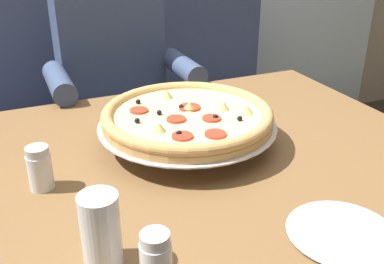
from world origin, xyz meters
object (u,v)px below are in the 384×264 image
at_px(patio_chair, 260,23).
at_px(diner_main, 117,79).
at_px(dining_table, 212,175).
at_px(booth_bench, 124,123).
at_px(pizza, 187,117).
at_px(plate_near_left, 343,230).
at_px(shaker_pepper_flakes, 40,171).
at_px(drinking_glass, 101,235).

bearing_deg(patio_chair, diner_main, -136.46).
height_order(dining_table, diner_main, diner_main).
bearing_deg(booth_bench, pizza, -93.28).
xyz_separation_m(plate_near_left, patio_chair, (1.40, 2.58, -0.21)).
xyz_separation_m(shaker_pepper_flakes, patio_chair, (1.90, 2.18, -0.24)).
relative_size(dining_table, pizza, 2.51).
bearing_deg(shaker_pepper_flakes, drinking_glass, -76.77).
xyz_separation_m(diner_main, pizza, (0.03, -0.64, 0.09)).
bearing_deg(drinking_glass, booth_bench, 73.98).
relative_size(shaker_pepper_flakes, drinking_glass, 0.73).
xyz_separation_m(diner_main, plate_near_left, (0.15, -1.11, 0.02)).
bearing_deg(booth_bench, shaker_pepper_flakes, -113.97).
bearing_deg(drinking_glass, dining_table, 41.00).
xyz_separation_m(dining_table, patio_chair, (1.46, 2.16, -0.12)).
relative_size(booth_bench, pizza, 3.49).
distance_m(dining_table, plate_near_left, 0.44).
distance_m(plate_near_left, patio_chair, 2.94).
height_order(booth_bench, plate_near_left, booth_bench).
distance_m(shaker_pepper_flakes, drinking_glass, 0.30).
height_order(diner_main, patio_chair, diner_main).
distance_m(diner_main, pizza, 0.65).
bearing_deg(drinking_glass, patio_chair, 53.50).
xyz_separation_m(diner_main, drinking_glass, (-0.29, -1.01, 0.07)).
xyz_separation_m(shaker_pepper_flakes, plate_near_left, (0.50, -0.40, -0.03)).
height_order(dining_table, plate_near_left, plate_near_left).
height_order(drinking_glass, patio_chair, drinking_glass).
xyz_separation_m(drinking_glass, patio_chair, (1.83, 2.47, -0.26)).
height_order(diner_main, shaker_pepper_flakes, diner_main).
xyz_separation_m(plate_near_left, drinking_glass, (-0.43, 0.11, 0.05)).
xyz_separation_m(dining_table, plate_near_left, (0.07, -0.42, 0.09)).
bearing_deg(dining_table, shaker_pepper_flakes, -176.97).
xyz_separation_m(booth_bench, patio_chair, (1.46, 1.20, 0.13)).
bearing_deg(plate_near_left, drinking_glass, 166.38).
xyz_separation_m(dining_table, drinking_glass, (-0.37, -0.32, 0.14)).
distance_m(booth_bench, plate_near_left, 1.42).
distance_m(plate_near_left, drinking_glass, 0.45).
relative_size(pizza, drinking_glass, 3.41).
bearing_deg(drinking_glass, pizza, 49.59).
bearing_deg(pizza, plate_near_left, -75.83).
distance_m(pizza, drinking_glass, 0.49).
bearing_deg(plate_near_left, shaker_pepper_flakes, 141.50).
bearing_deg(pizza, patio_chair, 54.23).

